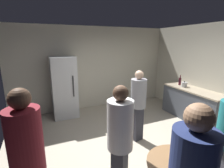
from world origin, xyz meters
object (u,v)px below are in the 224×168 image
object	(u,v)px
kettle	(184,84)
plastic_cup_red	(190,157)
refrigerator	(64,87)
person_in_maroon_shirt	(27,157)
person_in_gray_shirt	(138,101)
beer_bottle_brown	(183,152)
beer_bottle_amber	(175,153)
wine_bottle_on_counter	(180,81)
person_in_white_shirt	(120,137)

from	to	relation	value
kettle	plastic_cup_red	bearing A→B (deg)	-134.63
refrigerator	plastic_cup_red	size ratio (longest dim) A/B	16.36
person_in_maroon_shirt	person_in_gray_shirt	world-z (taller)	person_in_maroon_shirt
kettle	beer_bottle_brown	world-z (taller)	kettle
beer_bottle_amber	person_in_maroon_shirt	world-z (taller)	person_in_maroon_shirt
refrigerator	wine_bottle_on_counter	world-z (taller)	refrigerator
wine_bottle_on_counter	person_in_gray_shirt	distance (m)	2.21
plastic_cup_red	person_in_gray_shirt	size ratio (longest dim) A/B	0.07
kettle	person_in_gray_shirt	bearing A→B (deg)	-162.75
beer_bottle_amber	beer_bottle_brown	world-z (taller)	same
person_in_gray_shirt	person_in_maroon_shirt	bearing A→B (deg)	-68.35
beer_bottle_brown	person_in_maroon_shirt	distance (m)	1.84
beer_bottle_amber	plastic_cup_red	xyz separation A→B (m)	(0.14, -0.11, -0.03)
beer_bottle_amber	beer_bottle_brown	bearing A→B (deg)	-12.84
beer_bottle_amber	plastic_cup_red	size ratio (longest dim) A/B	2.09
beer_bottle_amber	person_in_gray_shirt	distance (m)	1.65
person_in_gray_shirt	person_in_white_shirt	distance (m)	1.61
refrigerator	person_in_white_shirt	xyz separation A→B (m)	(0.27, -3.21, 0.09)
person_in_gray_shirt	person_in_white_shirt	xyz separation A→B (m)	(-1.04, -1.22, 0.05)
wine_bottle_on_counter	person_in_gray_shirt	world-z (taller)	person_in_gray_shirt
person_in_gray_shirt	beer_bottle_brown	bearing A→B (deg)	-20.88
kettle	person_in_white_shirt	world-z (taller)	person_in_white_shirt
person_in_maroon_shirt	person_in_white_shirt	xyz separation A→B (m)	(1.08, 0.05, -0.06)
refrigerator	person_in_gray_shirt	size ratio (longest dim) A/B	1.12
beer_bottle_amber	beer_bottle_brown	xyz separation A→B (m)	(0.11, -0.02, 0.00)
refrigerator	wine_bottle_on_counter	distance (m)	3.54
plastic_cup_red	wine_bottle_on_counter	bearing A→B (deg)	47.46
plastic_cup_red	refrigerator	bearing A→B (deg)	105.33
beer_bottle_brown	plastic_cup_red	xyz separation A→B (m)	(0.03, -0.09, -0.03)
kettle	wine_bottle_on_counter	bearing A→B (deg)	77.18
person_in_maroon_shirt	person_in_gray_shirt	size ratio (longest dim) A/B	1.10
wine_bottle_on_counter	person_in_maroon_shirt	world-z (taller)	person_in_maroon_shirt
beer_bottle_amber	wine_bottle_on_counter	bearing A→B (deg)	44.51
plastic_cup_red	person_in_white_shirt	world-z (taller)	person_in_white_shirt
kettle	refrigerator	bearing A→B (deg)	157.45
wine_bottle_on_counter	person_in_maroon_shirt	xyz separation A→B (m)	(-4.17, -2.12, 0.03)
plastic_cup_red	kettle	bearing A→B (deg)	45.37
beer_bottle_amber	person_in_white_shirt	bearing A→B (deg)	148.91
wine_bottle_on_counter	beer_bottle_amber	world-z (taller)	wine_bottle_on_counter
kettle	beer_bottle_amber	xyz separation A→B (m)	(-2.43, -2.20, -0.15)
kettle	plastic_cup_red	size ratio (longest dim) A/B	2.22
refrigerator	person_in_maroon_shirt	world-z (taller)	refrigerator
refrigerator	person_in_white_shirt	world-z (taller)	refrigerator
person_in_gray_shirt	wine_bottle_on_counter	bearing A→B (deg)	103.39
plastic_cup_red	person_in_maroon_shirt	xyz separation A→B (m)	(-1.82, 0.43, 0.26)
person_in_maroon_shirt	person_in_gray_shirt	distance (m)	2.48
refrigerator	wine_bottle_on_counter	xyz separation A→B (m)	(3.35, -1.14, 0.12)
kettle	person_in_gray_shirt	size ratio (longest dim) A/B	0.15
beer_bottle_brown	person_in_maroon_shirt	bearing A→B (deg)	169.24
beer_bottle_brown	person_in_gray_shirt	bearing A→B (deg)	78.36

